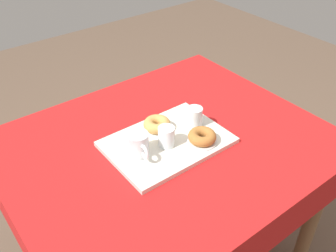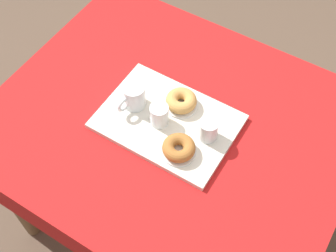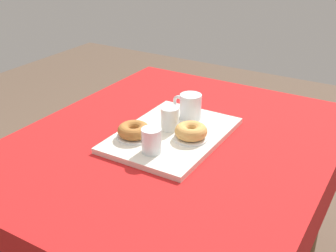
{
  "view_description": "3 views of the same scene",
  "coord_description": "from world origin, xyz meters",
  "px_view_note": "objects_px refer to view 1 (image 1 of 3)",
  "views": [
    {
      "loc": [
        0.68,
        0.89,
        1.67
      ],
      "look_at": [
        -0.01,
        -0.01,
        0.84
      ],
      "focal_mm": 40.25,
      "sensor_mm": 36.0,
      "label": 1
    },
    {
      "loc": [
        -0.44,
        0.73,
        2.0
      ],
      "look_at": [
        -0.01,
        0.05,
        0.81
      ],
      "focal_mm": 47.71,
      "sensor_mm": 36.0,
      "label": 2
    },
    {
      "loc": [
        -1.07,
        -0.62,
        1.43
      ],
      "look_at": [
        -0.04,
        -0.0,
        0.84
      ],
      "focal_mm": 45.33,
      "sensor_mm": 36.0,
      "label": 3
    }
  ],
  "objects_px": {
    "water_glass_near": "(194,117)",
    "sugar_donut_right": "(157,124)",
    "donut_plate_left": "(202,141)",
    "tea_mug_left": "(138,145)",
    "water_glass_far": "(166,138)",
    "serving_tray": "(167,142)",
    "sugar_donut_left": "(202,136)",
    "dining_table": "(167,164)",
    "donut_plate_right": "(157,129)"
  },
  "relations": [
    {
      "from": "tea_mug_left",
      "to": "donut_plate_right",
      "type": "xyz_separation_m",
      "value": [
        -0.14,
        -0.08,
        -0.04
      ]
    },
    {
      "from": "serving_tray",
      "to": "water_glass_far",
      "type": "relative_size",
      "value": 5.73
    },
    {
      "from": "water_glass_near",
      "to": "donut_plate_right",
      "type": "height_order",
      "value": "water_glass_near"
    },
    {
      "from": "water_glass_far",
      "to": "donut_plate_left",
      "type": "bearing_deg",
      "value": 149.67
    },
    {
      "from": "water_glass_near",
      "to": "sugar_donut_right",
      "type": "height_order",
      "value": "water_glass_near"
    },
    {
      "from": "serving_tray",
      "to": "water_glass_far",
      "type": "distance_m",
      "value": 0.05
    },
    {
      "from": "water_glass_near",
      "to": "water_glass_far",
      "type": "height_order",
      "value": "same"
    },
    {
      "from": "sugar_donut_right",
      "to": "dining_table",
      "type": "bearing_deg",
      "value": 89.1
    },
    {
      "from": "sugar_donut_left",
      "to": "tea_mug_left",
      "type": "bearing_deg",
      "value": -20.42
    },
    {
      "from": "serving_tray",
      "to": "sugar_donut_right",
      "type": "relative_size",
      "value": 4.24
    },
    {
      "from": "donut_plate_right",
      "to": "tea_mug_left",
      "type": "bearing_deg",
      "value": 29.38
    },
    {
      "from": "sugar_donut_left",
      "to": "serving_tray",
      "type": "bearing_deg",
      "value": -42.44
    },
    {
      "from": "tea_mug_left",
      "to": "sugar_donut_left",
      "type": "xyz_separation_m",
      "value": [
        -0.22,
        0.08,
        -0.02
      ]
    },
    {
      "from": "tea_mug_left",
      "to": "donut_plate_left",
      "type": "bearing_deg",
      "value": 159.58
    },
    {
      "from": "water_glass_near",
      "to": "donut_plate_right",
      "type": "relative_size",
      "value": 0.7
    },
    {
      "from": "serving_tray",
      "to": "water_glass_near",
      "type": "height_order",
      "value": "water_glass_near"
    },
    {
      "from": "donut_plate_left",
      "to": "water_glass_far",
      "type": "bearing_deg",
      "value": -30.33
    },
    {
      "from": "tea_mug_left",
      "to": "donut_plate_left",
      "type": "distance_m",
      "value": 0.24
    },
    {
      "from": "sugar_donut_left",
      "to": "water_glass_near",
      "type": "bearing_deg",
      "value": -115.31
    },
    {
      "from": "serving_tray",
      "to": "donut_plate_right",
      "type": "distance_m",
      "value": 0.08
    },
    {
      "from": "sugar_donut_left",
      "to": "sugar_donut_right",
      "type": "distance_m",
      "value": 0.18
    },
    {
      "from": "dining_table",
      "to": "sugar_donut_right",
      "type": "relative_size",
      "value": 11.4
    },
    {
      "from": "sugar_donut_right",
      "to": "water_glass_near",
      "type": "bearing_deg",
      "value": 156.71
    },
    {
      "from": "sugar_donut_left",
      "to": "water_glass_far",
      "type": "bearing_deg",
      "value": -30.33
    },
    {
      "from": "dining_table",
      "to": "tea_mug_left",
      "type": "bearing_deg",
      "value": 6.72
    },
    {
      "from": "donut_plate_left",
      "to": "sugar_donut_left",
      "type": "relative_size",
      "value": 1.06
    },
    {
      "from": "water_glass_far",
      "to": "sugar_donut_right",
      "type": "relative_size",
      "value": 0.74
    },
    {
      "from": "water_glass_near",
      "to": "donut_plate_left",
      "type": "height_order",
      "value": "water_glass_near"
    },
    {
      "from": "tea_mug_left",
      "to": "sugar_donut_right",
      "type": "xyz_separation_m",
      "value": [
        -0.14,
        -0.08,
        -0.01
      ]
    },
    {
      "from": "dining_table",
      "to": "sugar_donut_right",
      "type": "bearing_deg",
      "value": -90.9
    },
    {
      "from": "sugar_donut_right",
      "to": "donut_plate_left",
      "type": "bearing_deg",
      "value": 118.1
    },
    {
      "from": "donut_plate_left",
      "to": "sugar_donut_right",
      "type": "height_order",
      "value": "sugar_donut_right"
    },
    {
      "from": "donut_plate_left",
      "to": "tea_mug_left",
      "type": "bearing_deg",
      "value": -20.42
    },
    {
      "from": "tea_mug_left",
      "to": "donut_plate_left",
      "type": "relative_size",
      "value": 1.04
    },
    {
      "from": "tea_mug_left",
      "to": "serving_tray",
      "type": "bearing_deg",
      "value": -178.45
    },
    {
      "from": "dining_table",
      "to": "donut_plate_right",
      "type": "bearing_deg",
      "value": -90.9
    },
    {
      "from": "serving_tray",
      "to": "donut_plate_left",
      "type": "distance_m",
      "value": 0.13
    },
    {
      "from": "tea_mug_left",
      "to": "water_glass_near",
      "type": "distance_m",
      "value": 0.27
    },
    {
      "from": "water_glass_near",
      "to": "donut_plate_left",
      "type": "xyz_separation_m",
      "value": [
        0.05,
        0.1,
        -0.03
      ]
    },
    {
      "from": "sugar_donut_left",
      "to": "sugar_donut_right",
      "type": "xyz_separation_m",
      "value": [
        0.09,
        -0.16,
        0.0
      ]
    },
    {
      "from": "dining_table",
      "to": "water_glass_near",
      "type": "bearing_deg",
      "value": -178.5
    },
    {
      "from": "sugar_donut_left",
      "to": "donut_plate_right",
      "type": "relative_size",
      "value": 0.95
    },
    {
      "from": "serving_tray",
      "to": "donut_plate_right",
      "type": "relative_size",
      "value": 4.01
    },
    {
      "from": "sugar_donut_left",
      "to": "dining_table",
      "type": "bearing_deg",
      "value": -48.85
    },
    {
      "from": "serving_tray",
      "to": "water_glass_far",
      "type": "height_order",
      "value": "water_glass_far"
    },
    {
      "from": "sugar_donut_right",
      "to": "water_glass_far",
      "type": "bearing_deg",
      "value": 73.61
    },
    {
      "from": "dining_table",
      "to": "sugar_donut_right",
      "type": "distance_m",
      "value": 0.17
    },
    {
      "from": "tea_mug_left",
      "to": "water_glass_near",
      "type": "bearing_deg",
      "value": -175.87
    },
    {
      "from": "tea_mug_left",
      "to": "sugar_donut_left",
      "type": "distance_m",
      "value": 0.24
    },
    {
      "from": "donut_plate_right",
      "to": "water_glass_far",
      "type": "bearing_deg",
      "value": 73.61
    }
  ]
}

